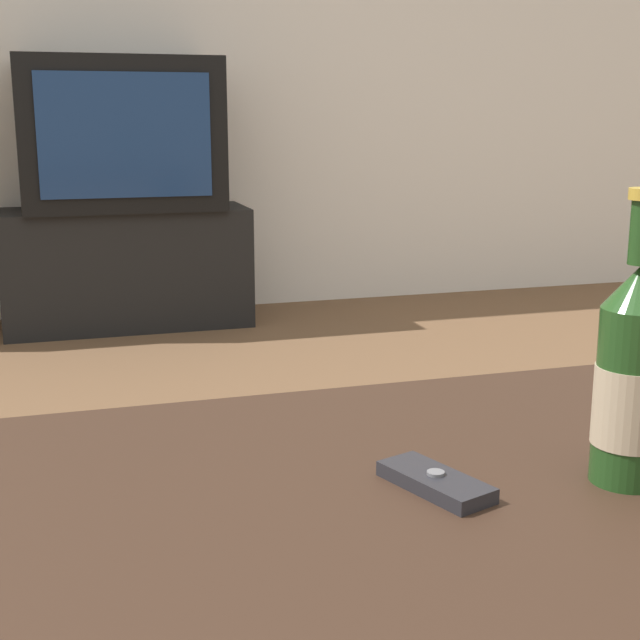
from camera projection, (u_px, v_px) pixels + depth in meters
coffee_table at (324, 610)px, 0.72m from camera, size 1.23×0.77×0.45m
tv_stand at (127, 268)px, 3.36m from camera, size 0.90×0.36×0.44m
television at (121, 134)px, 3.25m from camera, size 0.71×0.43×0.54m
beer_bottle at (633, 378)px, 0.80m from camera, size 0.07×0.07×0.27m
cell_phone at (435, 482)px, 0.80m from camera, size 0.08×0.12×0.02m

